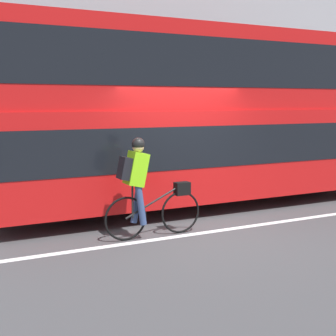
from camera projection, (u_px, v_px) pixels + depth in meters
The scene contains 6 objects.
ground_plane at pixel (201, 232), 8.15m from camera, with size 80.00×80.00×0.00m, color #424244.
road_center_line at pixel (204, 233), 8.07m from camera, with size 50.00×0.14×0.01m, color silver.
sidewalk_curb at pixel (100, 180), 13.10m from camera, with size 60.00×2.42×0.16m.
building_facade at pixel (82, 13), 13.64m from camera, with size 60.00×0.30×9.65m.
bus at pixel (199, 111), 10.07m from camera, with size 9.02×2.51×3.72m.
cyclist_on_bike at pixel (144, 185), 7.65m from camera, with size 1.73×0.32×1.68m.
Camera 1 is at (-4.02, -6.85, 2.24)m, focal length 50.00 mm.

